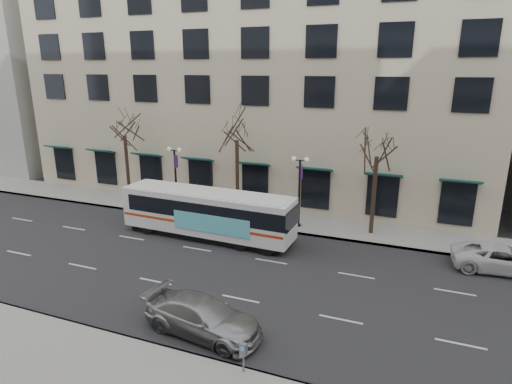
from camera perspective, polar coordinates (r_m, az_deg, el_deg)
The scene contains 12 objects.
ground at distance 25.86m, azimuth -10.38°, elevation -9.40°, with size 160.00×160.00×0.00m, color black.
sidewalk_far at distance 31.65m, azimuth 6.05°, elevation -4.17°, with size 80.00×4.00×0.15m, color gray.
building_hotel at distance 43.22m, azimuth 1.60°, elevation 17.50°, with size 40.00×20.00×24.00m, color #C7B398.
tree_far_left at distance 36.61m, azimuth -17.24°, elevation 8.69°, with size 3.60×3.60×8.34m.
tree_far_mid at distance 31.41m, azimuth -2.59°, elevation 8.62°, with size 3.60×3.60×8.55m.
tree_far_right at distance 28.97m, azimuth 15.95°, elevation 6.39°, with size 3.60×3.60×8.06m.
lamp_post_left at distance 33.95m, azimuth -10.66°, elevation 2.12°, with size 1.22×0.45×5.21m.
lamp_post_right at distance 30.02m, azimuth 5.82°, elevation 0.45°, with size 1.22×0.45×5.21m.
city_bus at distance 28.74m, azimuth -6.38°, elevation -2.75°, with size 12.02×3.03×3.24m.
silver_car at distance 19.31m, azimuth -7.10°, elevation -16.16°, with size 2.19×5.38×1.56m, color #93969A.
white_pickup at distance 28.04m, azimuth 30.00°, elevation -7.70°, with size 2.45×5.32×1.48m, color silver.
pay_station at distance 16.82m, azimuth -1.69°, elevation -20.48°, with size 0.28×0.20×1.22m.
Camera 1 is at (12.59, -19.68, 11.11)m, focal length 30.00 mm.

